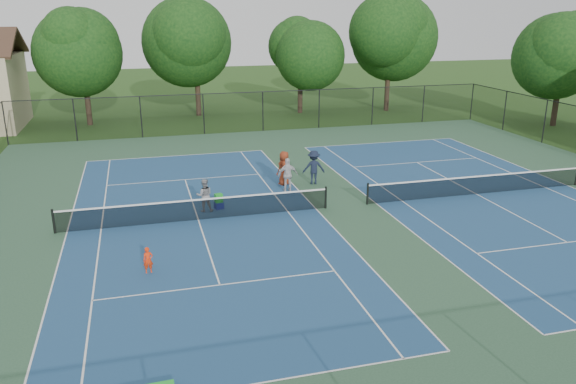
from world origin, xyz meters
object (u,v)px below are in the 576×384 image
object	(u,v)px
tree_side_e	(564,51)
ball_hopper	(219,198)
child_player	(148,260)
ball_crate	(219,205)
tree_back_a	(82,48)
tree_back_b	(195,38)
bystander_a	(288,175)
bystander_c	(284,168)
instructor	(204,195)
tree_back_d	(390,34)
tree_back_c	(300,50)
bystander_b	(314,167)

from	to	relation	value
tree_side_e	ball_hopper	xyz separation A→B (m)	(-28.89, -12.75, -5.28)
child_player	ball_crate	distance (m)	6.93
tree_back_a	tree_back_b	size ratio (longest dim) A/B	0.91
bystander_a	bystander_c	bearing A→B (deg)	-93.47
tree_back_b	ball_hopper	world-z (taller)	tree_back_b
bystander_a	bystander_c	xyz separation A→B (m)	(0.12, 1.15, 0.04)
tree_back_b	instructor	bearing A→B (deg)	-95.86
tree_back_a	bystander_a	xyz separation A→B (m)	(10.93, -20.99, -5.17)
tree_back_b	tree_back_d	size ratio (longest dim) A/B	0.97
ball_hopper	tree_back_c	bearing A→B (deg)	65.36
instructor	tree_back_b	bearing A→B (deg)	-91.37
tree_back_d	bystander_c	distance (m)	25.53
tree_side_e	ball_crate	world-z (taller)	tree_side_e
bystander_b	tree_back_d	bearing A→B (deg)	-113.82
tree_back_c	instructor	size ratio (longest dim) A/B	5.40
tree_back_d	tree_side_e	xyz separation A→B (m)	(10.00, -10.00, -1.02)
child_player	bystander_c	xyz separation A→B (m)	(7.33, 8.96, 0.43)
bystander_c	bystander_a	bearing A→B (deg)	56.97
bystander_b	bystander_c	size ratio (longest dim) A/B	1.00
tree_back_b	tree_back_d	world-z (taller)	tree_back_d
tree_back_a	tree_side_e	xyz separation A→B (m)	(36.00, -10.00, -0.23)
tree_back_d	child_player	world-z (taller)	tree_back_d
tree_back_c	instructor	xyz separation A→B (m)	(-11.56, -23.93, -4.70)
tree_back_c	bystander_b	world-z (taller)	tree_back_c
bystander_c	tree_back_d	bearing A→B (deg)	-154.26
instructor	ball_crate	xyz separation A→B (m)	(0.67, 0.18, -0.61)
tree_back_a	ball_crate	size ratio (longest dim) A/B	24.09
tree_back_a	ball_hopper	xyz separation A→B (m)	(7.11, -22.75, -5.51)
bystander_c	tree_back_a	bearing A→B (deg)	-88.13
tree_back_b	tree_back_c	bearing A→B (deg)	-6.34
ball_hopper	instructor	bearing A→B (deg)	-165.00
tree_back_b	bystander_c	bearing A→B (deg)	-84.65
tree_back_a	tree_back_d	distance (m)	26.01
tree_back_a	tree_side_e	distance (m)	37.36
tree_back_c	tree_back_b	bearing A→B (deg)	173.66
tree_back_b	bystander_c	distance (m)	22.65
bystander_c	ball_crate	distance (m)	4.95
tree_side_e	child_player	xyz separation A→B (m)	(-32.28, -18.79, -5.33)
tree_back_c	ball_crate	distance (m)	26.66
tree_back_a	tree_back_c	size ratio (longest dim) A/B	1.09
bystander_a	tree_side_e	bearing A→B (deg)	-154.02
bystander_c	ball_crate	world-z (taller)	bystander_c
ball_hopper	ball_crate	bearing A→B (deg)	0.00
bystander_b	ball_crate	bearing A→B (deg)	35.51
tree_back_d	bystander_c	size ratio (longest dim) A/B	5.71
child_player	bystander_a	bearing A→B (deg)	41.16
ball_crate	tree_back_b	bearing A→B (deg)	85.63
ball_hopper	bystander_b	bearing A→B (deg)	25.63
tree_back_b	tree_back_c	distance (m)	9.12
instructor	ball_hopper	distance (m)	0.73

